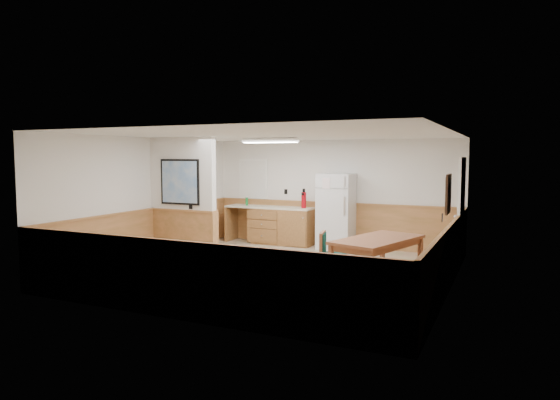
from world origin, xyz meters
The scene contains 20 objects.
ground centered at (0.00, 0.00, 0.00)m, with size 6.00×6.00×0.00m, color tan.
ceiling centered at (0.00, 0.00, 2.50)m, with size 6.00×6.00×0.02m, color silver.
back_wall centered at (0.00, 3.00, 1.25)m, with size 6.00×0.02×2.50m, color white.
right_wall centered at (3.00, 0.00, 1.25)m, with size 0.02×6.00×2.50m, color white.
left_wall centered at (-3.00, 0.00, 1.25)m, with size 0.02×6.00×2.50m, color white.
wainscot_back centered at (0.00, 2.98, 0.50)m, with size 6.00×0.04×1.00m, color tan.
wainscot_right centered at (2.98, 0.00, 0.50)m, with size 0.04×6.00×1.00m, color tan.
wainscot_left centered at (-2.98, 0.00, 0.50)m, with size 0.04×6.00×1.00m, color tan.
partition_wall centered at (-2.25, 0.19, 1.23)m, with size 1.50×0.20×2.50m.
kitchen_counter centered at (-1.21, 2.68, 0.46)m, with size 2.20×0.61×1.00m.
exterior_door centered at (2.96, 1.90, 1.05)m, with size 0.07×1.02×2.15m.
kitchen_window centered at (-2.10, 2.98, 1.55)m, with size 0.80×0.04×1.00m.
wall_painting centered at (2.97, -0.30, 1.55)m, with size 0.04×0.50×0.60m.
fluorescent_fixture centered at (-0.80, 1.30, 2.45)m, with size 1.20×0.30×0.09m.
refrigerator centered at (0.22, 2.63, 0.86)m, with size 0.77×0.72×1.72m.
dining_table centered at (1.83, 0.01, 0.66)m, with size 1.33×1.92×0.75m.
dining_bench centered at (2.71, 0.07, 0.34)m, with size 0.59×1.52×0.45m.
dining_chair centered at (1.07, -0.30, 0.50)m, with size 0.68×0.53×0.85m.
fire_extinguisher centered at (-0.60, 2.67, 1.10)m, with size 0.13×0.13×0.46m.
soap_bottle centered at (-2.12, 2.66, 1.00)m, with size 0.06×0.06×0.20m, color #167E31.
Camera 1 is at (3.82, -8.16, 2.11)m, focal length 32.00 mm.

